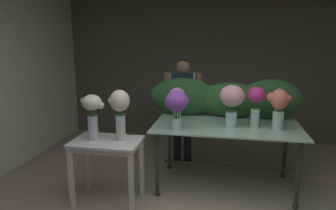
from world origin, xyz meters
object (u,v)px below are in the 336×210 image
vase_cream_lisianthus_tall (120,109)px  florist (183,101)px  vase_peach_snapdragons (279,102)px  vase_magenta_stock (256,102)px  vase_coral_lilies (279,106)px  display_table_glass (226,134)px  vase_white_roses_tall (92,112)px  vase_blush_hydrangea (232,100)px  side_table_white (107,149)px  vase_violet_freesia (177,104)px  vase_lilac_dahlias (177,100)px

vase_cream_lisianthus_tall → florist: bearing=67.2°
florist → vase_peach_snapdragons: florist is taller
vase_magenta_stock → vase_peach_snapdragons: (0.30, 0.21, -0.03)m
florist → vase_cream_lisianthus_tall: size_ratio=2.74×
vase_coral_lilies → vase_peach_snapdragons: vase_coral_lilies is taller
vase_magenta_stock → vase_coral_lilies: bearing=-17.5°
display_table_glass → vase_white_roses_tall: size_ratio=3.43×
vase_blush_hydrangea → vase_magenta_stock: vase_blush_hydrangea is taller
vase_peach_snapdragons → vase_magenta_stock: bearing=-145.7°
vase_coral_lilies → vase_blush_hydrangea: 0.53m
display_table_glass → side_table_white: (-1.35, -0.64, -0.07)m
display_table_glass → side_table_white: 1.50m
vase_violet_freesia → vase_coral_lilies: 1.19m
florist → vase_coral_lilies: florist is taller
vase_peach_snapdragons → display_table_glass: bearing=-165.8°
vase_coral_lilies → vase_white_roses_tall: size_ratio=0.92×
display_table_glass → florist: florist is taller
florist → vase_white_roses_tall: bearing=-122.7°
vase_blush_hydrangea → vase_magenta_stock: size_ratio=1.05×
vase_magenta_stock → vase_lilac_dahlias: vase_magenta_stock is taller
vase_cream_lisianthus_tall → display_table_glass: bearing=26.1°
vase_magenta_stock → vase_lilac_dahlias: bearing=177.4°
vase_coral_lilies → vase_magenta_stock: 0.26m
vase_blush_hydrangea → side_table_white: bearing=-159.2°
vase_coral_lilies → vase_lilac_dahlias: (-1.22, 0.12, 0.00)m
display_table_glass → florist: size_ratio=1.13×
vase_coral_lilies → vase_peach_snapdragons: (0.05, 0.29, -0.01)m
vase_violet_freesia → vase_peach_snapdragons: (1.22, 0.50, -0.03)m
vase_blush_hydrangea → vase_lilac_dahlias: 0.70m
vase_peach_snapdragons → vase_white_roses_tall: 2.29m
florist → vase_coral_lilies: bearing=-33.3°
side_table_white → display_table_glass: bearing=25.2°
vase_coral_lilies → florist: bearing=146.7°
vase_white_roses_tall → florist: bearing=57.3°
vase_blush_hydrangea → vase_lilac_dahlias: size_ratio=1.15×
side_table_white → vase_cream_lisianthus_tall: size_ratio=1.35×
vase_lilac_dahlias → vase_peach_snapdragons: bearing=7.3°
vase_blush_hydrangea → vase_magenta_stock: bearing=11.1°
florist → vase_peach_snapdragons: 1.41m
vase_violet_freesia → vase_coral_lilies: (1.17, 0.22, -0.02)m
side_table_white → vase_magenta_stock: bearing=19.3°
vase_lilac_dahlias → vase_white_roses_tall: bearing=-143.9°
side_table_white → florist: (0.69, 1.33, 0.33)m
vase_coral_lilies → vase_cream_lisianthus_tall: vase_cream_lisianthus_tall is taller
side_table_white → vase_white_roses_tall: 0.46m
display_table_glass → side_table_white: size_ratio=2.30×
florist → vase_white_roses_tall: (-0.85, -1.32, 0.10)m
vase_lilac_dahlias → vase_cream_lisianthus_tall: (-0.56, -0.58, -0.01)m
vase_blush_hydrangea → vase_lilac_dahlias: (-0.69, 0.10, -0.04)m
florist → vase_lilac_dahlias: size_ratio=3.55×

